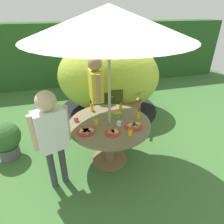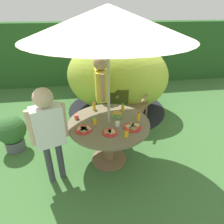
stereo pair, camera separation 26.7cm
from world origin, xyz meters
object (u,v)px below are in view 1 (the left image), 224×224
at_px(plate_center_back, 134,126).
at_px(child_in_white_shirt, 51,130).
at_px(patio_umbrella, 109,22).
at_px(cup_near, 119,124).
at_px(cup_far, 76,119).
at_px(juice_bottle_near_left, 138,115).
at_px(juice_bottle_center_front, 130,132).
at_px(garden_table, 110,131).
at_px(potted_plant, 6,139).
at_px(plate_front_edge, 86,131).
at_px(plate_mid_right, 113,132).
at_px(child_in_yellow_shirt, 96,86).
at_px(snack_bowl, 116,114).
at_px(dome_tent, 108,77).
at_px(wooden_chair, 128,98).
at_px(juice_bottle_near_right, 96,122).
at_px(juice_bottle_far_left, 92,108).

bearing_deg(plate_center_back, child_in_white_shirt, -175.99).
bearing_deg(patio_umbrella, child_in_white_shirt, -160.86).
bearing_deg(cup_near, cup_far, 153.43).
xyz_separation_m(juice_bottle_near_left, juice_bottle_center_front, (-0.25, -0.35, -0.01)).
bearing_deg(garden_table, patio_umbrella, 0.00).
distance_m(potted_plant, cup_far, 1.17).
bearing_deg(plate_front_edge, plate_mid_right, -18.78).
relative_size(child_in_yellow_shirt, snack_bowl, 9.08).
relative_size(dome_tent, snack_bowl, 17.89).
relative_size(plate_mid_right, juice_bottle_center_front, 1.88).
distance_m(wooden_chair, child_in_white_shirt, 1.91).
relative_size(snack_bowl, plate_mid_right, 0.78).
xyz_separation_m(plate_mid_right, cup_far, (-0.42, 0.42, 0.02)).
height_order(child_in_yellow_shirt, juice_bottle_near_right, child_in_yellow_shirt).
xyz_separation_m(child_in_white_shirt, juice_bottle_far_left, (0.58, 0.66, -0.12)).
bearing_deg(snack_bowl, cup_far, 178.31).
distance_m(dome_tent, juice_bottle_center_front, 2.06).
relative_size(wooden_chair, plate_center_back, 4.05).
relative_size(child_in_yellow_shirt, plate_front_edge, 6.20).
bearing_deg(dome_tent, child_in_yellow_shirt, -101.39).
relative_size(snack_bowl, juice_bottle_far_left, 1.31).
bearing_deg(plate_mid_right, cup_far, 135.17).
bearing_deg(child_in_white_shirt, garden_table, 0.00).
distance_m(potted_plant, juice_bottle_near_right, 1.45).
bearing_deg(child_in_white_shirt, juice_bottle_near_right, 3.61).
bearing_deg(child_in_yellow_shirt, cup_far, -30.89).
xyz_separation_m(snack_bowl, juice_bottle_center_front, (0.03, -0.50, 0.01)).
xyz_separation_m(potted_plant, child_in_yellow_shirt, (1.48, 0.42, 0.55)).
bearing_deg(juice_bottle_near_right, child_in_white_shirt, -157.25).
relative_size(plate_center_back, juice_bottle_near_right, 2.05).
distance_m(dome_tent, plate_center_back, 1.87).
relative_size(cup_near, cup_far, 1.02).
relative_size(patio_umbrella, child_in_white_shirt, 1.59).
relative_size(dome_tent, juice_bottle_near_right, 23.30).
distance_m(garden_table, dome_tent, 1.74).
bearing_deg(dome_tent, juice_bottle_near_left, -72.94).
height_order(potted_plant, cup_near, cup_near).
relative_size(plate_mid_right, juice_bottle_near_left, 1.49).
bearing_deg(plate_mid_right, cup_near, 49.47).
distance_m(plate_center_back, juice_bottle_near_right, 0.51).
relative_size(juice_bottle_near_left, juice_bottle_far_left, 1.14).
distance_m(plate_front_edge, plate_mid_right, 0.34).
bearing_deg(cup_near, garden_table, 130.15).
height_order(dome_tent, plate_front_edge, dome_tent).
xyz_separation_m(patio_umbrella, cup_near, (0.10, -0.12, -1.23)).
xyz_separation_m(patio_umbrella, plate_front_edge, (-0.35, -0.15, -1.25)).
bearing_deg(plate_center_back, wooden_chair, 74.51).
xyz_separation_m(patio_umbrella, wooden_chair, (0.62, 1.02, -1.41)).
xyz_separation_m(dome_tent, snack_bowl, (-0.26, -1.54, -0.04)).
height_order(dome_tent, juice_bottle_near_right, dome_tent).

